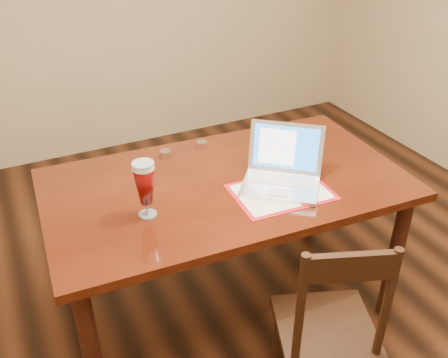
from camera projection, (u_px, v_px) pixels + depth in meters
name	position (u px, v px, depth m)	size (l,w,h in m)	color
ground	(266.00, 332.00, 2.68)	(5.00, 5.00, 0.00)	black
dining_table	(227.00, 197.00, 2.49)	(1.80, 1.08, 1.09)	#4A1809
dining_chair	(328.00, 329.00, 2.11)	(0.53, 0.52, 0.98)	black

